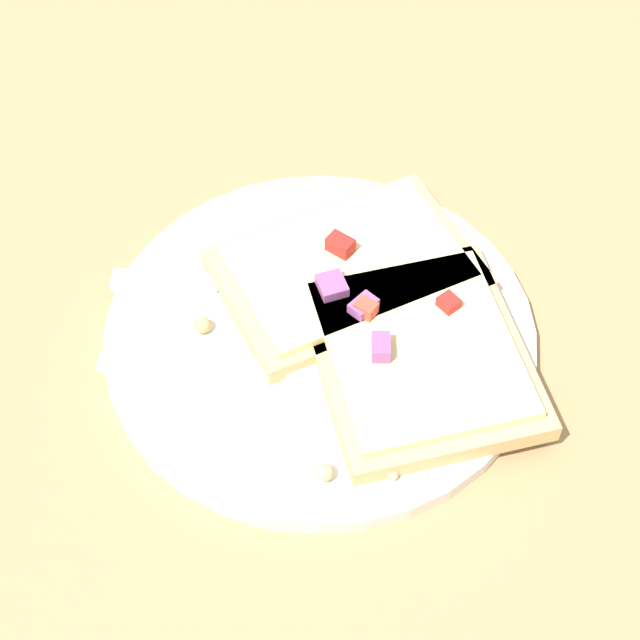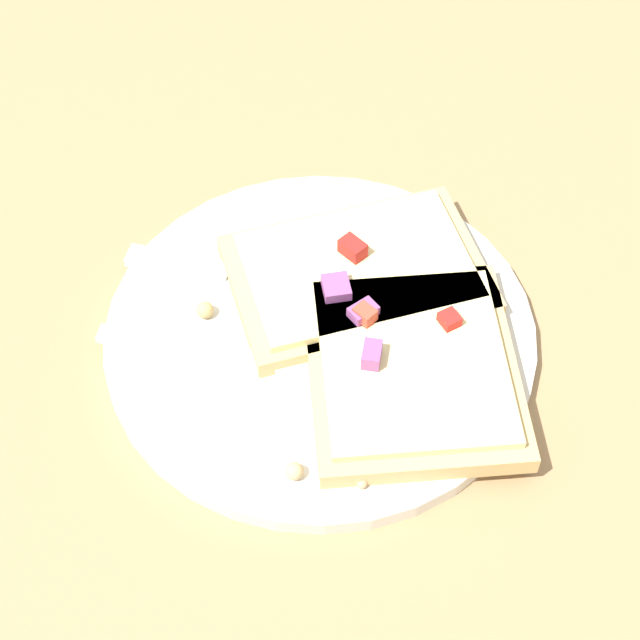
% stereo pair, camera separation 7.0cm
% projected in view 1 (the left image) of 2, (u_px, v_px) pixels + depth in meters
% --- Properties ---
extents(ground_plane, '(4.00, 4.00, 0.00)m').
position_uv_depth(ground_plane, '(320.00, 340.00, 0.72)').
color(ground_plane, '#9E7A51').
extents(plate, '(0.29, 0.29, 0.01)m').
position_uv_depth(plate, '(320.00, 335.00, 0.71)').
color(plate, silver).
rests_on(plate, ground).
extents(fork, '(0.22, 0.10, 0.01)m').
position_uv_depth(fork, '(294.00, 370.00, 0.68)').
color(fork, silver).
rests_on(fork, plate).
extents(knife, '(0.19, 0.08, 0.01)m').
position_uv_depth(knife, '(230.00, 287.00, 0.72)').
color(knife, silver).
rests_on(knife, plate).
extents(pizza_slice_main, '(0.20, 0.20, 0.03)m').
position_uv_depth(pizza_slice_main, '(422.00, 350.00, 0.68)').
color(pizza_slice_main, tan).
rests_on(pizza_slice_main, plate).
extents(pizza_slice_corner, '(0.20, 0.20, 0.03)m').
position_uv_depth(pizza_slice_corner, '(343.00, 269.00, 0.73)').
color(pizza_slice_corner, tan).
rests_on(pizza_slice_corner, plate).
extents(crumb_scatter, '(0.16, 0.10, 0.01)m').
position_uv_depth(crumb_scatter, '(273.00, 393.00, 0.67)').
color(crumb_scatter, tan).
rests_on(crumb_scatter, plate).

